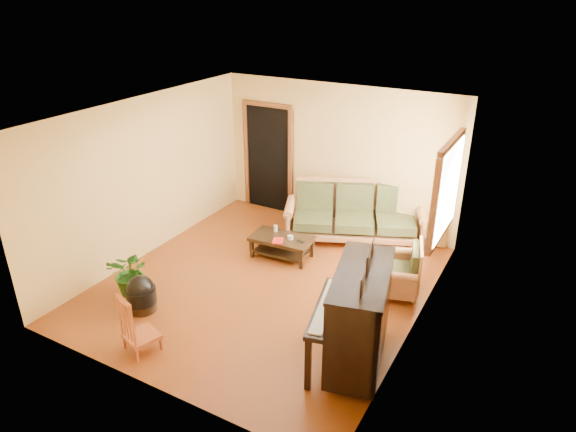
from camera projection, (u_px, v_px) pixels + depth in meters
The scene contains 16 objects.
floor at pixel (267, 283), 7.80m from camera, with size 5.00×5.00×0.00m, color #60270C.
doorway at pixel (268, 159), 9.98m from camera, with size 1.08×0.16×2.05m, color black.
window at pixel (447, 190), 7.23m from camera, with size 0.12×1.36×1.46m, color white.
sofa at pixel (354, 214), 8.90m from camera, with size 2.35×0.98×1.01m, color #A5653C.
coffee_table at pixel (282, 247), 8.47m from camera, with size 1.01×0.55×0.37m, color black.
armchair at pixel (396, 267), 7.44m from camera, with size 0.76×0.80×0.80m, color #A5653C.
piano at pixel (360, 319), 5.94m from camera, with size 0.83×1.41×1.24m, color black.
footstool at pixel (142, 298), 7.09m from camera, with size 0.41×0.41×0.39m, color black.
red_chair at pixel (140, 322), 6.24m from camera, with size 0.37×0.41×0.80m, color #98411B.
leaning_frame at pixel (435, 232), 8.77m from camera, with size 0.40×0.09×0.54m, color #BD8E3F.
ceramic_crock at pixel (429, 244), 8.71m from camera, with size 0.19×0.19×0.24m, color #324896.
potted_plant at pixel (131, 273), 7.41m from camera, with size 0.62×0.54×0.69m, color #235A19.
book at pixel (273, 241), 8.25m from camera, with size 0.17×0.23×0.02m, color #A21B15.
candle at pixel (276, 228), 8.56m from camera, with size 0.07×0.07×0.11m, color silver.
glass_jar at pixel (290, 237), 8.31m from camera, with size 0.09×0.09×0.06m, color white.
remote at pixel (300, 241), 8.24m from camera, with size 0.14×0.04×0.01m, color black.
Camera 1 is at (3.52, -5.67, 4.18)m, focal length 32.00 mm.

